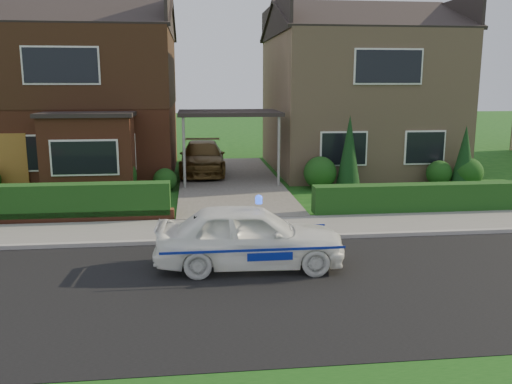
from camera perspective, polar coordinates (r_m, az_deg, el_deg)
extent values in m
plane|color=#134512|center=(10.47, 1.37, -10.03)|extent=(120.00, 120.00, 0.00)
cube|color=black|center=(10.47, 1.37, -10.03)|extent=(60.00, 6.00, 0.02)
cube|color=#9E9993|center=(13.32, -0.46, -5.00)|extent=(60.00, 0.16, 0.12)
cube|color=slate|center=(14.33, -0.92, -3.85)|extent=(60.00, 2.00, 0.10)
cube|color=#666059|center=(21.03, -2.80, 1.12)|extent=(3.80, 12.00, 0.12)
cube|color=brown|center=(24.07, -17.45, 8.73)|extent=(7.20, 8.00, 5.80)
cube|color=white|center=(20.67, -23.56, 3.75)|extent=(1.80, 0.08, 1.30)
cube|color=white|center=(19.98, -14.82, 4.09)|extent=(1.60, 0.08, 1.30)
cube|color=white|center=(20.13, -19.84, 12.42)|extent=(2.60, 0.08, 1.30)
cube|color=black|center=(24.06, -17.67, 12.18)|extent=(7.26, 8.06, 2.90)
cube|color=brown|center=(19.44, -17.19, 3.62)|extent=(3.00, 1.40, 2.70)
cube|color=black|center=(19.31, -17.44, 7.79)|extent=(3.20, 1.60, 0.14)
cube|color=tan|center=(24.73, 10.34, 9.13)|extent=(7.20, 8.00, 5.80)
cube|color=white|center=(20.55, 9.20, 4.52)|extent=(1.80, 0.08, 1.30)
cube|color=white|center=(21.63, 17.33, 4.49)|extent=(1.60, 0.08, 1.30)
cube|color=white|center=(20.90, 13.76, 12.71)|extent=(2.60, 0.08, 1.30)
cube|color=black|center=(20.72, -2.88, 8.32)|extent=(3.80, 3.00, 0.14)
cylinder|color=gray|center=(19.41, -7.58, 4.02)|extent=(0.10, 0.10, 2.70)
cylinder|color=gray|center=(19.65, 2.40, 4.20)|extent=(0.10, 0.10, 2.70)
cube|color=brown|center=(16.01, -22.53, -2.62)|extent=(7.70, 0.25, 0.36)
cube|color=#113712|center=(16.19, -22.34, -3.11)|extent=(7.50, 0.55, 0.90)
cube|color=#113712|center=(17.06, 18.42, -2.12)|extent=(7.50, 0.55, 0.80)
sphere|color=#113712|center=(19.39, -14.35, 1.69)|extent=(1.32, 1.32, 1.32)
sphere|color=#113712|center=(19.57, -9.56, 1.27)|extent=(0.84, 0.84, 0.84)
sphere|color=#113712|center=(19.85, 6.76, 2.02)|extent=(1.20, 1.20, 1.20)
sphere|color=#113712|center=(21.50, 18.71, 1.89)|extent=(0.96, 0.96, 0.96)
sphere|color=#113712|center=(21.67, 21.45, 1.93)|extent=(1.08, 1.08, 1.08)
cone|color=black|center=(19.82, 9.76, 3.96)|extent=(0.90, 0.90, 2.60)
cone|color=black|center=(21.50, 21.09, 3.40)|extent=(0.90, 0.90, 2.20)
imported|color=white|center=(11.36, -0.65, -4.71)|extent=(1.78, 4.02, 1.34)
sphere|color=#193FF2|center=(11.19, 0.35, -0.98)|extent=(0.17, 0.17, 0.17)
cube|color=navy|center=(10.61, -0.19, -6.19)|extent=(3.63, 0.02, 0.05)
cube|color=navy|center=(12.14, -1.05, -3.91)|extent=(3.63, 0.02, 0.05)
ellipsoid|color=black|center=(11.13, -6.27, -3.67)|extent=(0.22, 0.17, 0.21)
sphere|color=white|center=(11.07, -6.19, -3.80)|extent=(0.11, 0.11, 0.11)
sphere|color=black|center=(11.08, -6.18, -3.00)|extent=(0.13, 0.13, 0.13)
cone|color=black|center=(11.07, -6.43, -2.66)|extent=(0.04, 0.04, 0.05)
cone|color=black|center=(11.07, -5.96, -2.65)|extent=(0.04, 0.04, 0.05)
imported|color=brown|center=(22.59, -5.66, 3.62)|extent=(1.93, 4.52, 1.30)
imported|color=gray|center=(16.10, -10.51, -1.02)|extent=(0.57, 0.54, 0.82)
imported|color=gray|center=(17.70, -10.17, -0.13)|extent=(0.43, 0.43, 0.66)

